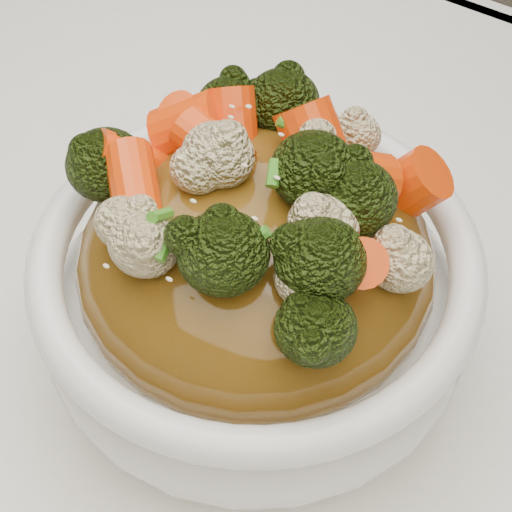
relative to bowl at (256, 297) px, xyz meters
The scene contains 8 objects.
tablecloth 0.08m from the bowl, 71.95° to the right, with size 1.20×0.80×0.04m, color white.
bowl is the anchor object (origin of this frame).
sauce_base 0.03m from the bowl, ahead, with size 0.16×0.16×0.09m, color #5F3D10.
carrots 0.08m from the bowl, ahead, with size 0.16×0.16×0.05m, color #ED4207, non-canonical shape.
broccoli 0.08m from the bowl, ahead, with size 0.16×0.16×0.04m, color black, non-canonical shape.
cauliflower 0.08m from the bowl, ahead, with size 0.16×0.16×0.03m, color beige, non-canonical shape.
scallions 0.08m from the bowl, ahead, with size 0.12×0.12×0.02m, color #3B841E, non-canonical shape.
sesame_seeds 0.08m from the bowl, 90.00° to the right, with size 0.14×0.14×0.01m, color beige, non-canonical shape.
Camera 1 is at (0.11, -0.13, 1.08)m, focal length 55.00 mm.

